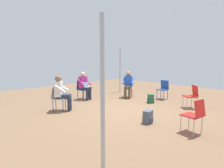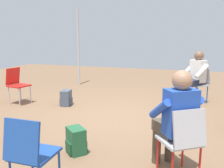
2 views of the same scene
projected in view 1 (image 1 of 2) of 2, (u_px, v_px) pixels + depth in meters
name	position (u px, v px, depth m)	size (l,w,h in m)	color
ground_plane	(124.00, 110.00, 6.20)	(14.66, 14.66, 0.00)	brown
chair_southwest	(128.00, 87.00, 8.34)	(0.58, 0.57, 0.85)	#B7B7BC
chair_northwest	(192.00, 95.00, 6.40)	(0.59, 0.58, 0.85)	red
chair_west	(163.00, 88.00, 7.89)	(0.44, 0.40, 0.85)	#1E4799
chair_southeast	(57.00, 97.00, 6.06)	(0.59, 0.58, 0.85)	#B7B7BC
chair_south	(82.00, 88.00, 7.92)	(0.44, 0.48, 0.85)	#1E4799
chair_north	(195.00, 114.00, 4.15)	(0.46, 0.50, 0.85)	red
person_with_laptop	(84.00, 84.00, 7.78)	(0.53, 0.55, 1.24)	#23283D
person_in_white	(61.00, 91.00, 6.04)	(0.63, 0.63, 1.24)	#23283D
person_in_blue	(128.00, 83.00, 8.16)	(0.63, 0.63, 1.24)	#4C4233
backpack_near_laptop_user	(151.00, 99.00, 7.24)	(0.34, 0.34, 0.36)	#235B38
backpack_by_empty_chair	(148.00, 118.00, 4.91)	(0.31, 0.28, 0.36)	#475160
tent_pole_near	(103.00, 99.00, 2.55)	(0.07, 0.07, 2.41)	#B2B2B7
tent_pole_far	(120.00, 70.00, 9.53)	(0.07, 0.07, 2.38)	#B2B2B7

